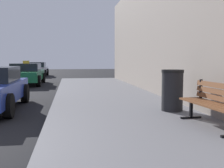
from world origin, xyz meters
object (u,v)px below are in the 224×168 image
bench (214,101)px  trash_bin (172,90)px  car_green (26,74)px  car_silver (36,69)px

bench → trash_bin: trash_bin is taller
trash_bin → car_green: size_ratio=0.25×
trash_bin → car_silver: bearing=107.0°
bench → trash_bin: bearing=94.0°
car_green → trash_bin: bearing=117.5°
trash_bin → bench: bearing=-83.3°
car_green → car_silver: bearing=-87.1°
car_green → car_silver: 8.45m
trash_bin → car_green: 11.31m
car_silver → car_green: bearing=92.9°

